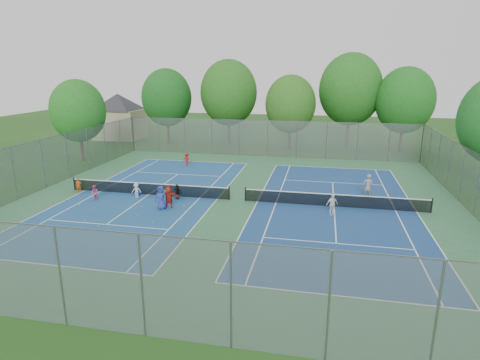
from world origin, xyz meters
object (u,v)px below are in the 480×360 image
net_right (334,201)px  ball_hopper (166,193)px  net_left (149,189)px  ball_crate (137,194)px  instructor (368,187)px

net_right → ball_hopper: 12.49m
net_right → ball_hopper: (-12.49, -0.29, -0.17)m
net_left → ball_hopper: (1.51, -0.29, -0.17)m
ball_crate → net_right: bearing=1.5°
ball_hopper → net_left: bearing=169.3°
net_right → ball_hopper: bearing=-178.7°
ball_crate → instructor: (17.24, 2.76, 0.81)m
net_left → instructor: bearing=8.2°
net_right → instructor: size_ratio=6.74×
net_right → instructor: (2.45, 2.36, 0.50)m
ball_hopper → instructor: bearing=10.1°
net_right → ball_crate: net_right is taller
instructor → ball_hopper: bearing=7.7°
net_left → net_right: size_ratio=1.00×
net_left → net_right: same height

